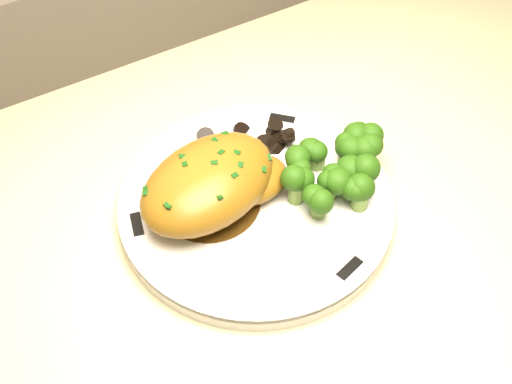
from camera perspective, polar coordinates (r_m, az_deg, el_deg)
plate at (r=0.61m, az=0.00°, el=-1.13°), size 0.31×0.31×0.02m
rim_accent_0 at (r=0.68m, az=2.35°, el=6.56°), size 0.03×0.03×0.00m
rim_accent_1 at (r=0.59m, az=-10.54°, el=-2.85°), size 0.02×0.03×0.00m
rim_accent_2 at (r=0.56m, az=8.33°, el=-6.75°), size 0.03×0.02×0.00m
gravy_pool at (r=0.60m, az=-4.14°, el=-0.90°), size 0.10×0.10×0.00m
chicken_breast at (r=0.58m, az=-3.77°, el=0.83°), size 0.16×0.13×0.05m
mushroom_pile at (r=0.64m, az=-0.75°, el=4.00°), size 0.09×0.06×0.02m
broccoli_florets at (r=0.60m, az=7.17°, el=1.97°), size 0.11×0.09×0.04m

